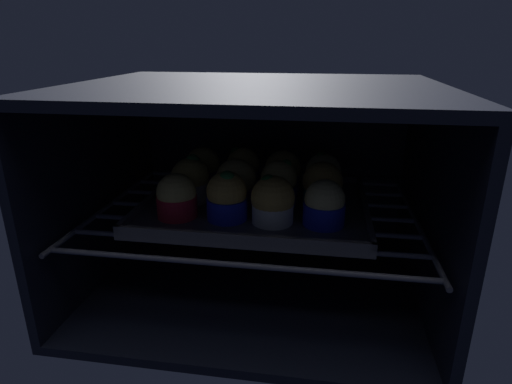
% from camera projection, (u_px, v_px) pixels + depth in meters
% --- Properties ---
extents(oven_cavity, '(0.59, 0.47, 0.37)m').
position_uv_depth(oven_cavity, '(260.00, 186.00, 0.77)').
color(oven_cavity, black).
rests_on(oven_cavity, ground).
extents(oven_rack, '(0.55, 0.42, 0.01)m').
position_uv_depth(oven_rack, '(256.00, 211.00, 0.75)').
color(oven_rack, '#444756').
rests_on(oven_rack, oven_cavity).
extents(baking_tray, '(0.38, 0.30, 0.02)m').
position_uv_depth(baking_tray, '(256.00, 206.00, 0.74)').
color(baking_tray, '#4C4C51').
rests_on(baking_tray, oven_rack).
extents(muffin_row0_col0, '(0.06, 0.06, 0.07)m').
position_uv_depth(muffin_row0_col0, '(177.00, 197.00, 0.67)').
color(muffin_row0_col0, red).
rests_on(muffin_row0_col0, baking_tray).
extents(muffin_row0_col1, '(0.06, 0.06, 0.08)m').
position_uv_depth(muffin_row0_col1, '(227.00, 197.00, 0.66)').
color(muffin_row0_col1, '#1928B7').
rests_on(muffin_row0_col1, baking_tray).
extents(muffin_row0_col2, '(0.07, 0.07, 0.08)m').
position_uv_depth(muffin_row0_col2, '(273.00, 201.00, 0.65)').
color(muffin_row0_col2, silver).
rests_on(muffin_row0_col2, baking_tray).
extents(muffin_row0_col3, '(0.06, 0.06, 0.07)m').
position_uv_depth(muffin_row0_col3, '(324.00, 205.00, 0.64)').
color(muffin_row0_col3, '#1928B7').
rests_on(muffin_row0_col3, baking_tray).
extents(muffin_row1_col0, '(0.07, 0.07, 0.08)m').
position_uv_depth(muffin_row1_col0, '(190.00, 181.00, 0.74)').
color(muffin_row1_col0, silver).
rests_on(muffin_row1_col0, baking_tray).
extents(muffin_row1_col1, '(0.07, 0.07, 0.08)m').
position_uv_depth(muffin_row1_col1, '(236.00, 183.00, 0.73)').
color(muffin_row1_col1, '#7A238C').
rests_on(muffin_row1_col1, baking_tray).
extents(muffin_row1_col2, '(0.06, 0.06, 0.08)m').
position_uv_depth(muffin_row1_col2, '(279.00, 184.00, 0.72)').
color(muffin_row1_col2, '#1928B7').
rests_on(muffin_row1_col2, baking_tray).
extents(muffin_row1_col3, '(0.07, 0.07, 0.08)m').
position_uv_depth(muffin_row1_col3, '(322.00, 186.00, 0.71)').
color(muffin_row1_col3, '#0C8C84').
rests_on(muffin_row1_col3, baking_tray).
extents(muffin_row2_col0, '(0.07, 0.07, 0.08)m').
position_uv_depth(muffin_row2_col0, '(203.00, 169.00, 0.81)').
color(muffin_row2_col0, '#7A238C').
rests_on(muffin_row2_col0, baking_tray).
extents(muffin_row2_col1, '(0.06, 0.06, 0.08)m').
position_uv_depth(muffin_row2_col1, '(243.00, 169.00, 0.81)').
color(muffin_row2_col1, '#1928B7').
rests_on(muffin_row2_col1, baking_tray).
extents(muffin_row2_col2, '(0.07, 0.07, 0.08)m').
position_uv_depth(muffin_row2_col2, '(283.00, 172.00, 0.79)').
color(muffin_row2_col2, '#1928B7').
rests_on(muffin_row2_col2, baking_tray).
extents(muffin_row2_col3, '(0.07, 0.07, 0.08)m').
position_uv_depth(muffin_row2_col3, '(323.00, 175.00, 0.78)').
color(muffin_row2_col3, '#1928B7').
rests_on(muffin_row2_col3, baking_tray).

